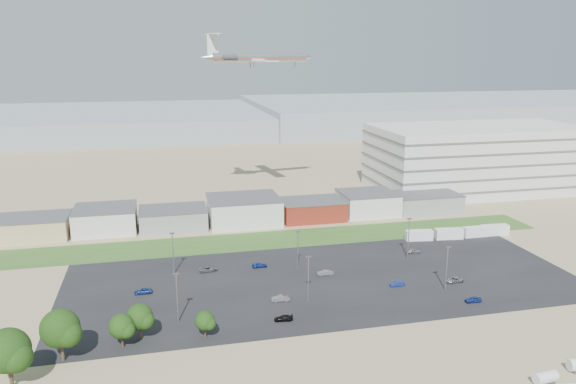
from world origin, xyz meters
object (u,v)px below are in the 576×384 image
object	(u,v)px
box_trailer_a	(419,235)
parked_car_7	(325,273)
parked_car_5	(143,291)
parked_car_8	(414,251)
parked_car_0	(454,280)
tree_far_left	(8,355)
parked_car_9	(208,269)
parked_car_2	(473,300)
parked_car_1	(397,284)
parked_car_3	(283,318)
storage_tank_nw	(545,377)
parked_car_4	(281,298)
parked_car_6	(260,265)
airliner	(260,57)

from	to	relation	value
box_trailer_a	parked_car_7	world-z (taller)	box_trailer_a
parked_car_5	parked_car_8	xyz separation A→B (m)	(70.26, 10.35, -0.05)
parked_car_8	parked_car_0	bearing A→B (deg)	-170.83
parked_car_8	tree_far_left	bearing A→B (deg)	123.01
box_trailer_a	parked_car_9	bearing A→B (deg)	-162.47
parked_car_2	parked_car_9	distance (m)	62.12
parked_car_1	parked_car_9	world-z (taller)	parked_car_9
parked_car_3	parked_car_7	world-z (taller)	parked_car_7
storage_tank_nw	parked_car_1	bearing A→B (deg)	99.38
parked_car_1	parked_car_5	world-z (taller)	parked_car_5
parked_car_1	parked_car_2	distance (m)	17.04
parked_car_8	parked_car_5	bearing A→B (deg)	105.97
parked_car_3	parked_car_4	xyz separation A→B (m)	(1.42, 9.13, 0.11)
parked_car_7	parked_car_4	bearing A→B (deg)	-47.40
parked_car_2	parked_car_7	world-z (taller)	parked_car_7
parked_car_4	parked_car_9	bearing A→B (deg)	-140.82
box_trailer_a	parked_car_0	world-z (taller)	box_trailer_a
parked_car_0	parked_car_6	distance (m)	47.04
parked_car_3	tree_far_left	bearing A→B (deg)	-68.46
airliner	parked_car_7	world-z (taller)	airliner
parked_car_2	parked_car_7	bearing A→B (deg)	-126.84
parked_car_8	parked_car_9	size ratio (longest dim) A/B	0.80
parked_car_7	parked_car_5	bearing A→B (deg)	-86.70
parked_car_2	parked_car_6	world-z (taller)	parked_car_2
parked_car_4	parked_car_9	size ratio (longest dim) A/B	0.88
storage_tank_nw	parked_car_6	xyz separation A→B (m)	(-35.73, 61.00, -0.61)
parked_car_6	parked_car_8	bearing A→B (deg)	-91.93
storage_tank_nw	parked_car_0	world-z (taller)	storage_tank_nw
parked_car_9	parked_car_7	bearing A→B (deg)	-114.95
storage_tank_nw	parked_car_7	distance (m)	56.42
storage_tank_nw	parked_car_1	distance (m)	42.74
parked_car_3	parked_car_8	size ratio (longest dim) A/B	1.05
tree_far_left	parked_car_9	distance (m)	55.49
parked_car_4	parked_car_5	world-z (taller)	parked_car_5
parked_car_0	parked_car_4	world-z (taller)	parked_car_4
parked_car_3	parked_car_5	size ratio (longest dim) A/B	0.98
storage_tank_nw	parked_car_1	xyz separation A→B (m)	(-6.97, 42.17, -0.58)
tree_far_left	parked_car_0	world-z (taller)	tree_far_left
parked_car_0	parked_car_3	distance (m)	44.37
parked_car_9	box_trailer_a	bearing A→B (deg)	-87.35
parked_car_2	parked_car_9	world-z (taller)	parked_car_9
parked_car_1	parked_car_7	bearing A→B (deg)	-128.00
box_trailer_a	parked_car_3	size ratio (longest dim) A/B	2.04
airliner	parked_car_8	xyz separation A→B (m)	(29.02, -66.87, -50.29)
parked_car_3	parked_car_6	world-z (taller)	parked_car_3
parked_car_0	tree_far_left	bearing A→B (deg)	-81.06
box_trailer_a	parked_car_8	size ratio (longest dim) A/B	2.14
parked_car_9	tree_far_left	bearing A→B (deg)	133.59
parked_car_3	parked_car_5	distance (m)	33.96
airliner	parked_car_1	bearing A→B (deg)	-89.39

